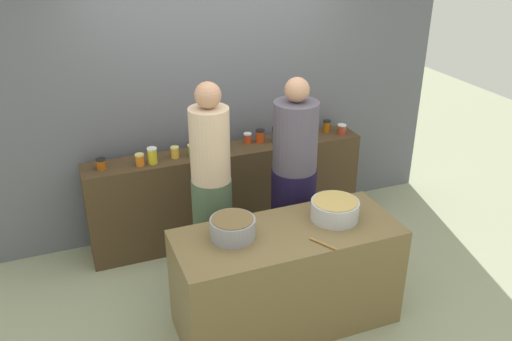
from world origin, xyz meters
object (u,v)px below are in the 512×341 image
object	(u,v)px
preserve_jar_1	(140,160)
preserve_jar_7	(248,138)
cook_with_tongs	(212,197)
preserve_jar_9	(276,135)
preserve_jar_3	(175,152)
preserve_jar_4	(192,150)
preserve_jar_12	(327,126)
cooking_pot_left	(233,228)
cooking_pot_center	(335,210)
preserve_jar_8	(260,136)
preserve_jar_11	(312,129)
wooden_spoon	(323,244)
preserve_jar_13	(342,129)
preserve_jar_6	(223,145)
cook_in_cap	(294,187)
preserve_jar_0	(101,164)
preserve_jar_5	(201,145)
preserve_jar_10	(294,136)
preserve_jar_2	(152,156)

from	to	relation	value
preserve_jar_1	preserve_jar_7	bearing A→B (deg)	7.15
preserve_jar_1	cook_with_tongs	bearing A→B (deg)	-52.69
preserve_jar_1	preserve_jar_9	distance (m)	1.34
preserve_jar_3	preserve_jar_4	bearing A→B (deg)	-11.48
preserve_jar_12	cooking_pot_left	world-z (taller)	preserve_jar_12
cooking_pot_left	preserve_jar_12	bearing A→B (deg)	42.72
preserve_jar_4	cooking_pot_center	bearing A→B (deg)	-59.87
preserve_jar_8	preserve_jar_9	size ratio (longest dim) A/B	0.86
preserve_jar_8	cooking_pot_center	distance (m)	1.41
preserve_jar_12	cook_with_tongs	xyz separation A→B (m)	(-1.46, -0.74, -0.16)
preserve_jar_11	wooden_spoon	world-z (taller)	preserve_jar_11
preserve_jar_13	cooking_pot_center	xyz separation A→B (m)	(-0.79, -1.30, -0.08)
cooking_pot_left	cooking_pot_center	distance (m)	0.82
preserve_jar_6	cooking_pot_left	size ratio (longest dim) A/B	0.42
preserve_jar_9	cook_in_cap	xyz separation A→B (m)	(-0.14, -0.70, -0.21)
preserve_jar_0	preserve_jar_4	distance (m)	0.81
preserve_jar_3	preserve_jar_11	world-z (taller)	preserve_jar_11
preserve_jar_7	preserve_jar_3	bearing A→B (deg)	-174.00
preserve_jar_4	preserve_jar_5	bearing A→B (deg)	37.61
preserve_jar_5	cooking_pot_center	xyz separation A→B (m)	(0.65, -1.41, -0.08)
preserve_jar_10	wooden_spoon	bearing A→B (deg)	-107.76
preserve_jar_12	preserve_jar_10	bearing A→B (deg)	-164.31
preserve_jar_3	preserve_jar_5	world-z (taller)	preserve_jar_5
wooden_spoon	preserve_jar_13	bearing A→B (deg)	56.89
preserve_jar_2	preserve_jar_6	size ratio (longest dim) A/B	1.06
preserve_jar_13	cooking_pot_left	world-z (taller)	preserve_jar_13
preserve_jar_0	preserve_jar_5	bearing A→B (deg)	3.94
preserve_jar_2	cook_with_tongs	xyz separation A→B (m)	(0.35, -0.62, -0.18)
preserve_jar_0	cooking_pot_left	distance (m)	1.51
wooden_spoon	preserve_jar_10	bearing A→B (deg)	72.24
preserve_jar_9	cook_with_tongs	xyz separation A→B (m)	(-0.87, -0.67, -0.18)
preserve_jar_11	preserve_jar_10	bearing A→B (deg)	-163.68
preserve_jar_4	cooking_pot_left	size ratio (longest dim) A/B	0.35
preserve_jar_8	preserve_jar_1	bearing A→B (deg)	-174.65
preserve_jar_0	preserve_jar_1	xyz separation A→B (m)	(0.33, -0.05, 0.01)
preserve_jar_3	preserve_jar_6	size ratio (longest dim) A/B	0.75
preserve_jar_9	wooden_spoon	bearing A→B (deg)	-101.81
preserve_jar_12	cook_in_cap	bearing A→B (deg)	-133.14
preserve_jar_0	preserve_jar_7	xyz separation A→B (m)	(1.40, 0.08, 0.00)
preserve_jar_11	cook_in_cap	xyz separation A→B (m)	(-0.53, -0.72, -0.20)
cooking_pot_center	preserve_jar_11	bearing A→B (deg)	70.38
preserve_jar_3	cook_with_tongs	bearing A→B (deg)	-78.31
preserve_jar_3	preserve_jar_5	distance (m)	0.27
preserve_jar_9	preserve_jar_5	bearing A→B (deg)	175.36
preserve_jar_13	cook_with_tongs	bearing A→B (deg)	-158.39
preserve_jar_3	cooking_pot_center	distance (m)	1.63
preserve_jar_10	preserve_jar_1	bearing A→B (deg)	-179.75
cook_with_tongs	cooking_pot_center	bearing A→B (deg)	-41.03
preserve_jar_12	cook_in_cap	size ratio (longest dim) A/B	0.07
preserve_jar_0	cook_with_tongs	xyz separation A→B (m)	(0.80, -0.67, -0.15)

